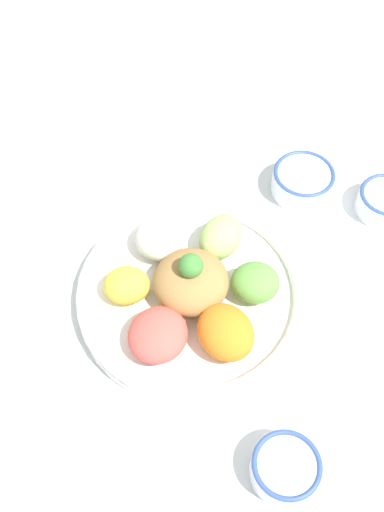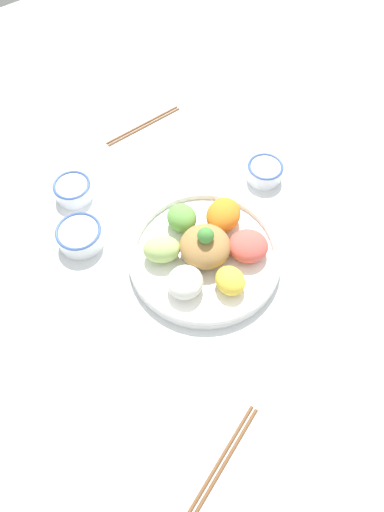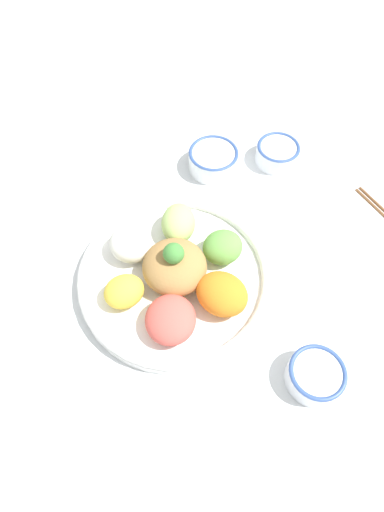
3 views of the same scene
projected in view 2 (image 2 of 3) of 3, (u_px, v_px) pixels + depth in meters
ground_plane at (199, 244)px, 1.01m from camera, size 2.40×2.40×0.00m
salad_platter at (205, 251)px, 0.97m from camera, size 0.35×0.35×0.12m
sauce_bowl_red at (265, 171)px, 1.09m from camera, size 0.09×0.09×0.04m
rice_bowl_blue at (80, 235)px, 0.99m from camera, size 0.11×0.11×0.05m
sauce_bowl_dark at (73, 189)px, 1.06m from camera, size 0.09×0.09×0.04m
chopsticks_pair_near at (221, 464)px, 0.77m from camera, size 0.09×0.23×0.01m
chopsticks_pair_far at (144, 125)px, 1.21m from camera, size 0.02×0.24×0.01m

